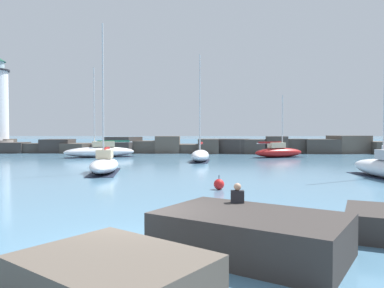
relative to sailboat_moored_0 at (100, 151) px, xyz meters
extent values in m
plane|color=teal|center=(10.90, -34.58, -0.72)|extent=(600.00, 600.00, 0.00)
cube|color=teal|center=(10.90, 70.00, -0.72)|extent=(400.00, 116.00, 0.01)
cube|color=#4C443D|center=(-18.24, 10.66, 0.27)|extent=(3.81, 3.66, 1.98)
cube|color=#383330|center=(-15.46, 9.62, 0.03)|extent=(4.05, 5.19, 1.51)
cube|color=#423D38|center=(-12.47, 9.84, -0.03)|extent=(3.86, 3.95, 1.38)
cube|color=#383330|center=(-9.39, 10.58, 0.26)|extent=(4.65, 5.43, 1.96)
cube|color=#4C443D|center=(-5.87, 9.93, -0.03)|extent=(4.71, 5.52, 1.38)
cube|color=#383330|center=(-2.30, 10.65, -0.09)|extent=(4.69, 4.55, 1.26)
cube|color=#383330|center=(0.72, 9.39, 0.44)|extent=(4.79, 5.53, 2.32)
cube|color=#4C443D|center=(3.75, 10.45, 0.14)|extent=(4.06, 4.99, 1.73)
cube|color=brown|center=(6.98, 10.56, 0.49)|extent=(3.68, 4.95, 2.42)
cube|color=#4C443D|center=(10.07, 10.76, -0.10)|extent=(4.31, 5.18, 1.25)
cube|color=#4C443D|center=(12.94, 10.03, 0.29)|extent=(3.00, 5.54, 2.03)
cube|color=#383330|center=(16.08, 10.47, 0.29)|extent=(5.96, 6.26, 2.02)
cube|color=#423D38|center=(19.23, 9.27, 0.27)|extent=(4.12, 4.72, 1.98)
cube|color=#423D38|center=(22.50, 9.26, 0.49)|extent=(3.40, 4.28, 2.41)
cube|color=#423D38|center=(24.97, 10.72, 0.30)|extent=(3.66, 4.14, 2.04)
cube|color=#423D38|center=(28.97, 10.41, 0.28)|extent=(5.02, 5.55, 2.00)
cube|color=brown|center=(32.97, 10.46, 0.53)|extent=(5.51, 5.12, 2.51)
cube|color=#383330|center=(13.79, -34.94, -0.22)|extent=(5.14, 4.57, 1.01)
cube|color=brown|center=(11.17, -37.84, -0.27)|extent=(3.85, 3.71, 0.90)
ellipsoid|color=white|center=(-0.04, -0.02, -0.10)|extent=(8.44, 5.67, 1.25)
cube|color=black|center=(-0.04, -0.02, -0.71)|extent=(8.05, 5.44, 0.03)
cube|color=beige|center=(0.34, 0.16, 0.85)|extent=(2.78, 2.21, 0.64)
cylinder|color=silver|center=(-0.59, -0.29, 5.20)|extent=(0.12, 0.12, 9.33)
cylinder|color=#BCBCC1|center=(1.45, 0.71, 1.08)|extent=(4.14, 2.08, 0.10)
cube|color=#1E664C|center=(1.45, 0.71, 1.18)|extent=(3.57, 1.87, 0.20)
ellipsoid|color=maroon|center=(21.19, 0.59, -0.15)|extent=(6.54, 4.21, 1.13)
cube|color=black|center=(21.19, 0.59, -0.71)|extent=(6.23, 4.05, 0.03)
cube|color=beige|center=(20.90, 0.47, 0.73)|extent=(2.15, 1.69, 0.64)
cylinder|color=silver|center=(21.63, 0.78, 3.52)|extent=(0.12, 0.12, 6.21)
cylinder|color=#BCBCC1|center=(20.03, 0.09, 0.96)|extent=(3.23, 1.48, 0.10)
cube|color=maroon|center=(20.03, 0.09, 1.06)|extent=(2.79, 1.36, 0.20)
ellipsoid|color=white|center=(5.18, -16.82, -0.20)|extent=(2.97, 7.05, 1.04)
cube|color=black|center=(5.18, -16.82, -0.71)|extent=(2.88, 6.70, 0.03)
cube|color=beige|center=(5.12, -16.49, 0.64)|extent=(1.37, 2.19, 0.64)
cylinder|color=silver|center=(5.26, -17.33, 5.17)|extent=(0.12, 0.12, 9.70)
cylinder|color=#BCBCC1|center=(4.97, -15.48, 0.87)|extent=(0.68, 3.73, 0.10)
cube|color=maroon|center=(4.97, -15.48, 0.97)|extent=(0.70, 3.18, 0.20)
ellipsoid|color=white|center=(12.02, -5.91, -0.13)|extent=(2.08, 5.92, 1.18)
cube|color=black|center=(12.02, -5.91, -0.71)|extent=(2.03, 5.63, 0.03)
cylinder|color=silver|center=(11.99, -6.35, 5.24)|extent=(0.12, 0.12, 9.57)
cylinder|color=#BCBCC1|center=(12.08, -4.75, 1.01)|extent=(0.28, 3.21, 0.10)
cube|color=maroon|center=(12.08, -4.75, 1.11)|extent=(0.35, 2.73, 0.20)
sphere|color=red|center=(13.34, -24.66, -0.45)|extent=(0.54, 0.54, 0.54)
cylinder|color=black|center=(13.34, -24.66, -0.08)|extent=(0.04, 0.04, 0.20)
cylinder|color=#282833|center=(13.48, -33.62, -0.35)|extent=(0.14, 0.14, 0.75)
cylinder|color=#282833|center=(13.66, -33.62, -0.35)|extent=(0.14, 0.14, 0.75)
cube|color=#232328|center=(13.57, -33.62, 0.33)|extent=(0.36, 0.22, 0.60)
sphere|color=tan|center=(13.57, -33.62, 0.73)|extent=(0.20, 0.20, 0.20)
camera|label=1|loc=(12.74, -43.92, 2.22)|focal=35.00mm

